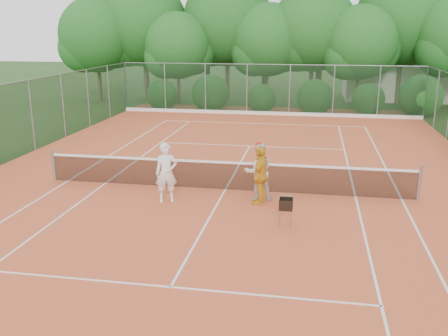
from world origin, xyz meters
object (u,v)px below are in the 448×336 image
at_px(player_white, 166,173).
at_px(ball_hopper, 286,205).
at_px(player_yellow, 261,175).
at_px(player_center_grp, 258,172).

bearing_deg(player_white, ball_hopper, -41.12).
relative_size(player_white, player_yellow, 1.02).
bearing_deg(player_center_grp, player_white, -167.30).
height_order(player_center_grp, player_yellow, player_center_grp).
height_order(player_yellow, ball_hopper, player_yellow).
xyz_separation_m(player_white, player_yellow, (2.80, 0.29, -0.02)).
xyz_separation_m(player_white, ball_hopper, (3.64, -1.40, -0.28)).
bearing_deg(player_white, player_center_grp, -7.35).
xyz_separation_m(player_center_grp, ball_hopper, (0.95, -2.01, -0.28)).
bearing_deg(player_center_grp, player_yellow, -71.89).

